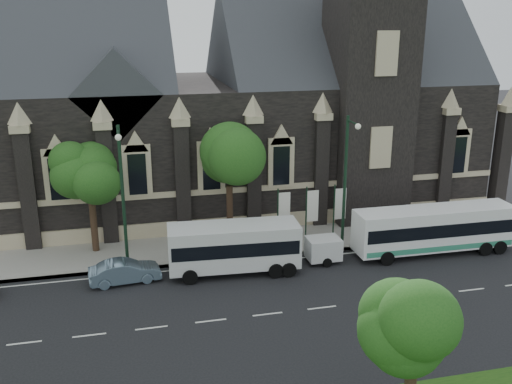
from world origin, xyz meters
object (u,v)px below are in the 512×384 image
object	(u,v)px
banner_flag_center	(310,209)
sedan	(125,272)
tour_coach	(434,229)
street_lamp_near	(346,176)
street_lamp_mid	(122,191)
tree_park_east	(418,316)
banner_flag_right	(338,207)
tree_walk_left	(92,167)
box_trailer	(323,249)
tree_walk_right	(231,158)
shuttle_bus	(234,245)
banner_flag_left	(282,211)

from	to	relation	value
banner_flag_center	sedan	world-z (taller)	banner_flag_center
banner_flag_center	tour_coach	size ratio (longest dim) A/B	0.38
street_lamp_near	street_lamp_mid	distance (m)	14.00
tree_park_east	banner_flag_right	bearing A→B (deg)	77.35
tree_walk_left	box_trailer	world-z (taller)	tree_walk_left
tree_walk_right	shuttle_bus	size ratio (longest dim) A/B	0.98
street_lamp_near	sedan	bearing A→B (deg)	-173.77
street_lamp_near	box_trailer	xyz separation A→B (m)	(-1.94, -1.48, -4.20)
street_lamp_near	banner_flag_center	size ratio (longest dim) A/B	2.25
street_lamp_mid	sedan	bearing A→B (deg)	-96.62
banner_flag_right	street_lamp_mid	bearing A→B (deg)	-172.40
tree_walk_left	street_lamp_mid	bearing A→B (deg)	-63.53
tree_walk_right	banner_flag_left	xyz separation A→B (m)	(3.08, -1.71, -3.43)
street_lamp_mid	shuttle_bus	size ratio (longest dim) A/B	1.13
tree_walk_right	box_trailer	world-z (taller)	tree_walk_right
box_trailer	sedan	size ratio (longest dim) A/B	0.73
banner_flag_center	banner_flag_right	world-z (taller)	same
tree_walk_right	sedan	distance (m)	10.38
street_lamp_mid	banner_flag_left	xyz separation A→B (m)	(10.29, 1.91, -2.73)
shuttle_bus	sedan	xyz separation A→B (m)	(-6.49, 0.09, -1.06)
tree_walk_right	shuttle_bus	bearing A→B (deg)	-99.72
street_lamp_mid	sedan	distance (m)	4.70
tree_walk_right	street_lamp_mid	distance (m)	8.10
banner_flag_center	tour_coach	xyz separation A→B (m)	(7.25, -3.68, -0.69)
street_lamp_mid	shuttle_bus	distance (m)	7.34
banner_flag_right	banner_flag_center	bearing A→B (deg)	180.00
tree_walk_left	shuttle_bus	bearing A→B (deg)	-32.88
street_lamp_near	sedan	distance (m)	14.94
sedan	tree_walk_left	bearing A→B (deg)	11.45
tree_walk_left	shuttle_bus	xyz separation A→B (m)	(8.11, -5.24, -3.99)
street_lamp_near	banner_flag_center	bearing A→B (deg)	131.93
tree_park_east	banner_flag_center	distance (m)	18.58
banner_flag_right	shuttle_bus	bearing A→B (deg)	-156.07
tree_park_east	tree_walk_left	world-z (taller)	tree_walk_left
banner_flag_left	banner_flag_center	xyz separation A→B (m)	(2.00, 0.00, 0.00)
tree_park_east	banner_flag_center	world-z (taller)	tree_park_east
banner_flag_center	tree_park_east	bearing A→B (deg)	-96.57
street_lamp_near	tour_coach	world-z (taller)	street_lamp_near
tree_park_east	street_lamp_near	xyz separation A→B (m)	(3.82, 16.42, 0.49)
shuttle_bus	sedan	distance (m)	6.58
street_lamp_near	street_lamp_mid	bearing A→B (deg)	180.00
tree_walk_left	street_lamp_mid	world-z (taller)	street_lamp_mid
banner_flag_right	tour_coach	xyz separation A→B (m)	(5.25, -3.68, -0.69)
street_lamp_mid	tour_coach	xyz separation A→B (m)	(19.54, -1.78, -3.42)
banner_flag_left	shuttle_bus	bearing A→B (deg)	-138.32
tree_walk_right	banner_flag_center	distance (m)	6.36
sedan	banner_flag_right	bearing A→B (deg)	-82.54
tour_coach	street_lamp_near	bearing A→B (deg)	162.67
box_trailer	tree_walk_right	bearing A→B (deg)	133.29
tree_park_east	box_trailer	size ratio (longest dim) A/B	2.08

